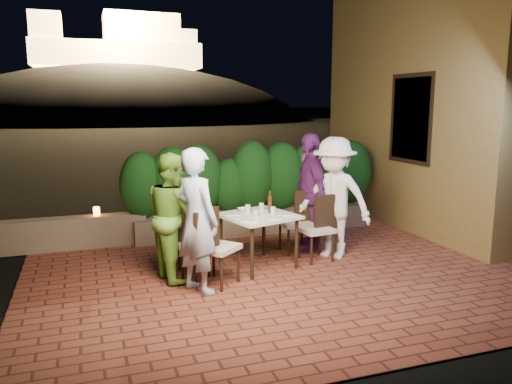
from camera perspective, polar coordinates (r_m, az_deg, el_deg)
name	(u,v)px	position (r m, az deg, el deg)	size (l,w,h in m)	color
ground	(295,276)	(6.80, 4.53, -9.59)	(400.00, 400.00, 0.00)	black
terrace_floor	(282,269)	(7.25, 2.93, -8.75)	(7.00, 6.00, 0.15)	brown
building_wall	(432,90)	(10.00, 19.51, 10.90)	(1.60, 5.00, 5.00)	olive
window_pane	(412,119)	(9.13, 17.41, 7.99)	(0.08, 1.00, 1.40)	black
window_frame	(412,119)	(9.13, 17.36, 7.99)	(0.06, 1.15, 1.55)	black
planter	(254,221)	(8.87, -0.21, -3.36)	(4.20, 0.55, 0.40)	brown
hedge	(254,180)	(8.72, -0.21, 1.44)	(4.00, 0.70, 1.10)	#103910
parapet	(75,233)	(8.41, -20.00, -4.39)	(2.20, 0.30, 0.50)	brown
hill	(122,152)	(66.31, -15.05, 4.42)	(52.00, 40.00, 22.00)	black
fortress	(117,35)	(66.53, -15.65, 16.94)	(26.00, 8.00, 8.00)	#FFCC7A
dining_table	(258,241)	(7.00, 0.27, -5.59)	(0.91, 0.91, 0.75)	white
plate_nw	(250,220)	(6.55, -0.68, -3.24)	(0.24, 0.24, 0.01)	white
plate_sw	(233,214)	(6.93, -2.62, -2.49)	(0.23, 0.23, 0.01)	white
plate_ne	(286,214)	(6.92, 3.47, -2.53)	(0.21, 0.21, 0.01)	white
plate_se	(267,209)	(7.24, 1.29, -1.94)	(0.21, 0.21, 0.01)	white
plate_centre	(257,214)	(6.90, 0.07, -2.55)	(0.24, 0.24, 0.01)	white
plate_front	(275,218)	(6.70, 2.19, -2.95)	(0.22, 0.22, 0.01)	white
glass_nw	(256,214)	(6.70, -0.02, -2.49)	(0.07, 0.07, 0.11)	silver
glass_sw	(248,209)	(6.98, -0.95, -1.94)	(0.07, 0.07, 0.12)	silver
glass_ne	(273,211)	(6.88, 1.95, -2.15)	(0.07, 0.07, 0.11)	silver
glass_se	(261,207)	(7.10, 0.63, -1.74)	(0.07, 0.07, 0.12)	silver
beer_bottle	(270,202)	(7.00, 1.60, -1.11)	(0.06, 0.06, 0.31)	#43240B
bowl	(244,209)	(7.13, -1.40, -2.01)	(0.18, 0.18, 0.04)	white
chair_left_front	(217,246)	(6.32, -4.46, -6.13)	(0.47, 0.47, 1.01)	black
chair_left_back	(193,241)	(6.75, -7.19, -5.60)	(0.42, 0.42, 0.90)	black
chair_right_front	(316,228)	(7.32, 6.85, -4.11)	(0.44, 0.44, 0.96)	black
chair_right_back	(295,222)	(7.66, 4.54, -3.40)	(0.45, 0.45, 0.96)	black
diner_blue	(197,221)	(6.01, -6.75, -3.29)	(0.64, 0.42, 1.77)	#A4B8D3
diner_green	(174,216)	(6.54, -9.40, -2.74)	(0.81, 0.63, 1.66)	#79BF3B
diner_white	(334,198)	(7.42, 8.90, -0.67)	(1.16, 0.66, 1.79)	white
diner_purple	(310,192)	(7.80, 6.20, 0.05)	(1.07, 0.44, 1.82)	#63256F
parapet_lamp	(97,211)	(8.33, -17.76, -2.12)	(0.10, 0.10, 0.14)	orange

